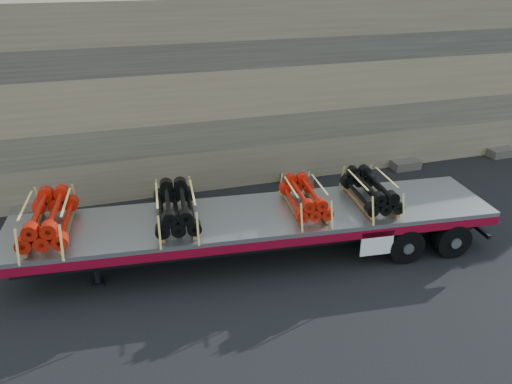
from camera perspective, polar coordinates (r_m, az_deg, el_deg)
ground at (r=15.71m, az=4.13°, el=-6.54°), size 120.00×120.00×0.00m
rock_wall at (r=20.10m, az=-2.32°, el=11.57°), size 44.00×3.00×7.00m
trailer at (r=15.02m, az=-0.03°, el=-4.92°), size 14.44×4.13×1.42m
bundle_front at (r=14.58m, az=-22.60°, el=-2.88°), size 1.50×2.62×0.89m
bundle_midfront at (r=14.25m, az=-9.14°, el=-1.84°), size 1.44×2.52×0.85m
bundle_midrear at (r=14.84m, az=5.60°, el=-0.69°), size 1.27×2.23×0.76m
bundle_rear at (r=15.53m, az=12.98°, el=0.08°), size 1.35×2.36×0.80m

